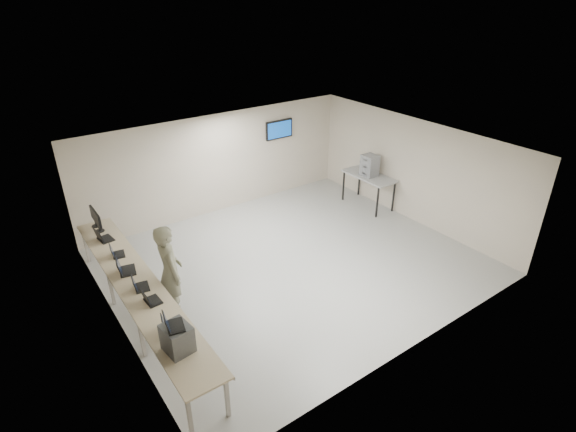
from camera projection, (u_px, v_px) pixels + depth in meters
room at (293, 208)px, 10.02m from camera, size 8.01×7.01×2.81m
workbench at (138, 287)px, 8.37m from camera, size 0.76×6.00×0.90m
equipment_box at (177, 338)px, 6.73m from camera, size 0.43×0.48×0.45m
laptop_on_box at (172, 324)px, 6.57m from camera, size 0.35×0.39×0.27m
laptop_0 at (169, 327)px, 7.19m from camera, size 0.36×0.39×0.26m
laptop_1 at (150, 299)px, 7.81m from camera, size 0.29×0.35×0.26m
laptop_2 at (139, 286)px, 8.17m from camera, size 0.34×0.38×0.27m
laptop_3 at (124, 269)px, 8.63m from camera, size 0.41×0.46×0.31m
laptop_4 at (116, 253)px, 9.17m from camera, size 0.32×0.36×0.25m
laptop_5 at (103, 237)px, 9.71m from camera, size 0.35×0.40×0.29m
monitor_near at (98, 220)px, 9.98m from camera, size 0.20×0.46×0.45m
monitor_far at (94, 215)px, 10.19m from camera, size 0.20×0.46×0.46m
soldier at (170, 272)px, 8.51m from camera, size 0.55×0.77×1.98m
side_table at (369, 177)px, 12.93m from camera, size 0.75×1.60×0.96m
storage_bins at (370, 165)px, 12.75m from camera, size 0.38×0.43×0.61m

